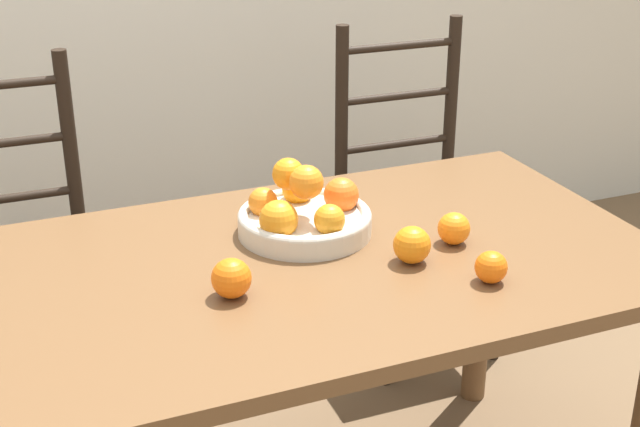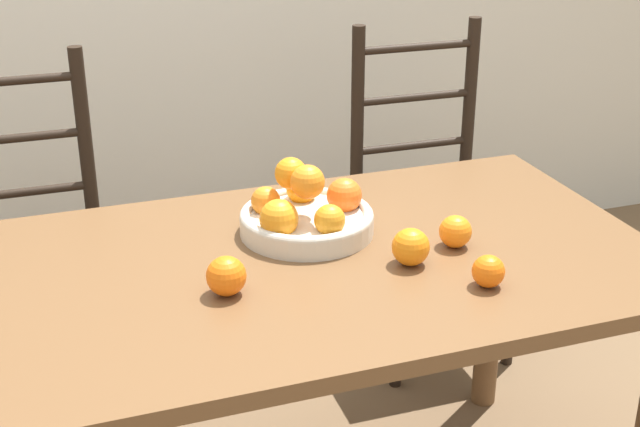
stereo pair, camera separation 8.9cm
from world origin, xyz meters
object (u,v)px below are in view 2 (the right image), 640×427
at_px(orange_loose_0, 411,247).
at_px(orange_loose_2, 488,271).
at_px(orange_loose_1, 455,231).
at_px(chair_left, 28,262).
at_px(orange_loose_3, 226,276).
at_px(fruit_bowl, 306,212).
at_px(chair_right, 429,205).

xyz_separation_m(orange_loose_0, orange_loose_2, (0.10, -0.14, -0.01)).
xyz_separation_m(orange_loose_1, orange_loose_2, (-0.02, -0.18, -0.00)).
height_order(orange_loose_1, orange_loose_2, orange_loose_1).
relative_size(orange_loose_2, chair_left, 0.06).
height_order(orange_loose_0, orange_loose_3, same).
height_order(fruit_bowl, chair_left, chair_left).
distance_m(fruit_bowl, chair_right, 0.90).
distance_m(orange_loose_1, chair_left, 1.19).
xyz_separation_m(fruit_bowl, orange_loose_1, (0.28, -0.17, -0.01)).
xyz_separation_m(orange_loose_2, chair_left, (-0.85, 0.95, -0.29)).
distance_m(orange_loose_0, orange_loose_3, 0.38).
bearing_deg(orange_loose_3, fruit_bowl, 42.91).
bearing_deg(orange_loose_0, fruit_bowl, 125.43).
bearing_deg(chair_right, fruit_bowl, -134.30).
relative_size(fruit_bowl, orange_loose_0, 3.77).
relative_size(orange_loose_1, orange_loose_3, 0.90).
bearing_deg(orange_loose_3, orange_loose_2, -15.64).
bearing_deg(orange_loose_2, orange_loose_3, 164.36).
distance_m(orange_loose_2, orange_loose_3, 0.51).
bearing_deg(orange_loose_2, fruit_bowl, 126.09).
relative_size(orange_loose_0, orange_loose_3, 1.00).
xyz_separation_m(fruit_bowl, orange_loose_0, (0.15, -0.22, -0.01)).
height_order(orange_loose_2, chair_right, chair_right).
relative_size(fruit_bowl, orange_loose_3, 3.79).
height_order(orange_loose_0, chair_right, chair_right).
bearing_deg(chair_right, chair_left, -179.11).
distance_m(orange_loose_0, chair_left, 1.14).
bearing_deg(orange_loose_1, chair_right, 67.22).
distance_m(orange_loose_3, chair_right, 1.20).
bearing_deg(chair_left, chair_right, 0.62).
distance_m(fruit_bowl, chair_left, 0.89).
relative_size(fruit_bowl, chair_right, 0.29).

